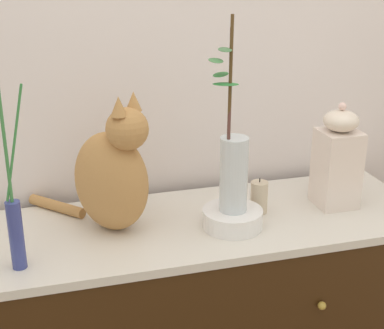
% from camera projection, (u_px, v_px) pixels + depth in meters
% --- Properties ---
extents(wall_back, '(4.40, 0.08, 2.60)m').
position_uv_depth(wall_back, '(166.00, 52.00, 1.79)').
color(wall_back, silver).
rests_on(wall_back, ground_plane).
extents(cat_sitting, '(0.37, 0.38, 0.40)m').
position_uv_depth(cat_sitting, '(112.00, 175.00, 1.58)').
color(cat_sitting, '#B48047').
rests_on(cat_sitting, sideboard).
extents(vase_slim_green, '(0.07, 0.04, 0.66)m').
position_uv_depth(vase_slim_green, '(11.00, 193.00, 1.37)').
color(vase_slim_green, '#353F84').
rests_on(vase_slim_green, sideboard).
extents(bowl_porcelain, '(0.17, 0.17, 0.05)m').
position_uv_depth(bowl_porcelain, '(232.00, 218.00, 1.64)').
color(bowl_porcelain, white).
rests_on(bowl_porcelain, sideboard).
extents(vase_glass_clear, '(0.11, 0.11, 0.54)m').
position_uv_depth(vase_glass_clear, '(233.00, 167.00, 1.58)').
color(vase_glass_clear, silver).
rests_on(vase_glass_clear, bowl_porcelain).
extents(jar_lidded_porcelain, '(0.12, 0.12, 0.33)m').
position_uv_depth(jar_lidded_porcelain, '(338.00, 161.00, 1.73)').
color(jar_lidded_porcelain, silver).
rests_on(jar_lidded_porcelain, sideboard).
extents(candle_pillar, '(0.05, 0.05, 0.11)m').
position_uv_depth(candle_pillar, '(259.00, 197.00, 1.72)').
color(candle_pillar, beige).
rests_on(candle_pillar, sideboard).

